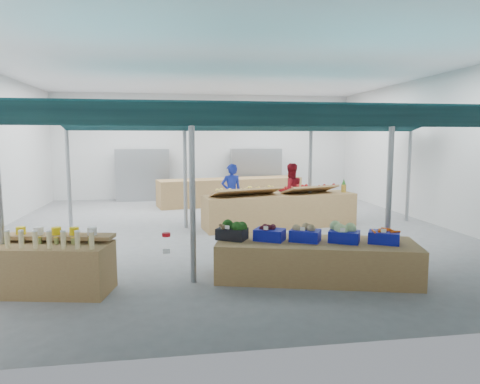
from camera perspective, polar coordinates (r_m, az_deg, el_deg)
The scene contains 23 objects.
floor at distance 11.41m, azimuth -2.09°, elevation -5.14°, with size 13.00×13.00×0.00m, color slate.
hall at distance 12.58m, azimuth -2.92°, elevation 8.13°, with size 13.00×13.00×13.00m.
pole_grid at distance 9.57m, azimuth 3.57°, elevation 3.44°, with size 10.00×4.60×3.00m.
awnings at distance 9.55m, azimuth 3.61°, elevation 9.25°, with size 9.50×7.08×0.30m.
back_shelving_left at distance 17.18m, azimuth -12.80°, elevation 2.19°, with size 2.00×0.50×2.00m, color #B23F33.
back_shelving_right at distance 17.45m, azimuth 2.12°, elevation 2.44°, with size 2.00×0.50×2.00m, color #B23F33.
bottle_shelf at distance 7.45m, azimuth -23.47°, elevation -9.00°, with size 1.88×1.36×1.06m.
veg_counter at distance 7.62m, azimuth 10.06°, elevation -8.92°, with size 3.40×1.13×0.66m, color olive.
fruit_counter at distance 11.84m, azimuth 5.33°, elevation -2.48°, with size 4.23×1.01×0.91m, color olive.
far_counter at distance 15.85m, azimuth -1.25°, elevation 0.09°, with size 5.36×1.07×0.97m, color olive.
crate_stack at distance 8.19m, azimuth 19.80°, elevation -8.48°, with size 0.47×0.33×0.56m, color #0D1391.
vendor_left at distance 12.63m, azimuth -1.16°, elevation -0.05°, with size 0.62×0.40×1.69m, color #18289E.
vendor_right at distance 12.99m, azimuth 6.73°, elevation 0.10°, with size 0.82×0.64×1.69m, color maroon.
crate_broccoli at distance 7.54m, azimuth -1.08°, elevation -5.15°, with size 0.61×0.55×0.35m.
crate_beets at distance 7.49m, azimuth 3.97°, elevation -5.45°, with size 0.61×0.55×0.29m.
crate_celeriac at distance 7.49m, azimuth 8.69°, elevation -5.42°, with size 0.61×0.55×0.31m.
crate_cabbage at distance 7.55m, azimuth 13.73°, elevation -5.34°, with size 0.61×0.55×0.35m.
crate_carrots at distance 7.68m, azimuth 18.64°, elevation -5.67°, with size 0.61×0.55×0.29m.
sparrow at distance 7.43m, azimuth -2.35°, elevation -4.65°, with size 0.12×0.09×0.11m.
pole_ribbon at distance 6.04m, azimuth -9.81°, elevation -5.84°, with size 0.12×0.12×0.28m.
apple_heap_yellow at distance 11.32m, azimuth 0.84°, elevation 0.27°, with size 2.02×1.22×0.27m.
apple_heap_red at distance 12.02m, azimuth 9.32°, elevation 0.57°, with size 1.64×1.10×0.27m.
pineapple at distance 12.52m, azimuth 13.66°, elevation 0.80°, with size 0.14×0.14×0.39m.
Camera 1 is at (-1.29, -11.08, 2.42)m, focal length 32.00 mm.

